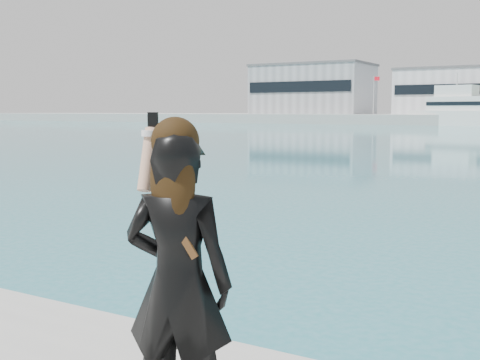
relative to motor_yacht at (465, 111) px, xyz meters
The scene contains 5 objects.
warehouse_grey_left 40.63m from the motor_yacht, 156.85° to the left, with size 26.52×16.36×11.50m.
warehouse_white 16.86m from the motor_yacht, 104.41° to the left, with size 24.48×15.35×9.50m.
flagpole_left 22.19m from the motor_yacht, 156.06° to the left, with size 1.28×0.16×8.00m.
motor_yacht is the anchor object (origin of this frame).
woman 114.02m from the motor_yacht, 80.57° to the right, with size 0.73×0.58×1.87m.
Camera 1 is at (2.78, -3.06, 2.68)m, focal length 45.00 mm.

